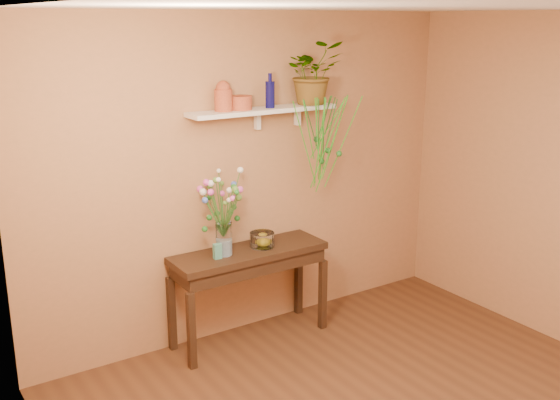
{
  "coord_description": "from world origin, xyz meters",
  "views": [
    {
      "loc": [
        -2.73,
        -2.61,
        2.64
      ],
      "look_at": [
        0.0,
        1.55,
        1.25
      ],
      "focal_mm": 41.92,
      "sensor_mm": 36.0,
      "label": 1
    }
  ],
  "objects_px": {
    "blue_bottle": "(270,94)",
    "glass_vase": "(224,241)",
    "sideboard": "(249,263)",
    "terracotta_jug": "(223,97)",
    "bouquet": "(222,196)",
    "glass_bowl": "(262,240)",
    "spider_plant": "(313,73)"
  },
  "relations": [
    {
      "from": "blue_bottle",
      "to": "spider_plant",
      "type": "distance_m",
      "value": 0.45
    },
    {
      "from": "terracotta_jug",
      "to": "glass_vase",
      "type": "height_order",
      "value": "terracotta_jug"
    },
    {
      "from": "spider_plant",
      "to": "glass_bowl",
      "type": "xyz_separation_m",
      "value": [
        -0.56,
        -0.08,
        -1.34
      ]
    },
    {
      "from": "terracotta_jug",
      "to": "glass_vase",
      "type": "relative_size",
      "value": 0.86
    },
    {
      "from": "sideboard",
      "to": "terracotta_jug",
      "type": "bearing_deg",
      "value": 138.98
    },
    {
      "from": "sideboard",
      "to": "spider_plant",
      "type": "bearing_deg",
      "value": 6.81
    },
    {
      "from": "sideboard",
      "to": "blue_bottle",
      "type": "distance_m",
      "value": 1.4
    },
    {
      "from": "terracotta_jug",
      "to": "glass_bowl",
      "type": "height_order",
      "value": "terracotta_jug"
    },
    {
      "from": "blue_bottle",
      "to": "bouquet",
      "type": "bearing_deg",
      "value": -172.83
    },
    {
      "from": "sideboard",
      "to": "terracotta_jug",
      "type": "distance_m",
      "value": 1.38
    },
    {
      "from": "glass_vase",
      "to": "bouquet",
      "type": "xyz_separation_m",
      "value": [
        -0.0,
        0.01,
        0.37
      ]
    },
    {
      "from": "sideboard",
      "to": "bouquet",
      "type": "height_order",
      "value": "bouquet"
    },
    {
      "from": "spider_plant",
      "to": "glass_vase",
      "type": "xyz_separation_m",
      "value": [
        -0.92,
        -0.08,
        -1.28
      ]
    },
    {
      "from": "bouquet",
      "to": "spider_plant",
      "type": "bearing_deg",
      "value": 3.8
    },
    {
      "from": "terracotta_jug",
      "to": "bouquet",
      "type": "distance_m",
      "value": 0.78
    },
    {
      "from": "sideboard",
      "to": "glass_bowl",
      "type": "xyz_separation_m",
      "value": [
        0.13,
        0.0,
        0.17
      ]
    },
    {
      "from": "terracotta_jug",
      "to": "blue_bottle",
      "type": "relative_size",
      "value": 0.85
    },
    {
      "from": "terracotta_jug",
      "to": "spider_plant",
      "type": "height_order",
      "value": "spider_plant"
    },
    {
      "from": "glass_bowl",
      "to": "glass_vase",
      "type": "bearing_deg",
      "value": 179.49
    },
    {
      "from": "terracotta_jug",
      "to": "glass_vase",
      "type": "bearing_deg",
      "value": -126.7
    },
    {
      "from": "sideboard",
      "to": "bouquet",
      "type": "xyz_separation_m",
      "value": [
        -0.23,
        0.02,
        0.6
      ]
    },
    {
      "from": "blue_bottle",
      "to": "glass_vase",
      "type": "xyz_separation_m",
      "value": [
        -0.49,
        -0.08,
        -1.14
      ]
    },
    {
      "from": "terracotta_jug",
      "to": "bouquet",
      "type": "bearing_deg",
      "value": -131.83
    },
    {
      "from": "terracotta_jug",
      "to": "blue_bottle",
      "type": "bearing_deg",
      "value": -5.43
    },
    {
      "from": "glass_bowl",
      "to": "blue_bottle",
      "type": "bearing_deg",
      "value": 30.68
    },
    {
      "from": "spider_plant",
      "to": "bouquet",
      "type": "bearing_deg",
      "value": -176.2
    },
    {
      "from": "sideboard",
      "to": "glass_vase",
      "type": "height_order",
      "value": "glass_vase"
    },
    {
      "from": "spider_plant",
      "to": "glass_vase",
      "type": "height_order",
      "value": "spider_plant"
    },
    {
      "from": "terracotta_jug",
      "to": "glass_vase",
      "type": "distance_m",
      "value": 1.14
    },
    {
      "from": "glass_vase",
      "to": "bouquet",
      "type": "bearing_deg",
      "value": 105.4
    },
    {
      "from": "blue_bottle",
      "to": "spider_plant",
      "type": "height_order",
      "value": "spider_plant"
    },
    {
      "from": "blue_bottle",
      "to": "terracotta_jug",
      "type": "bearing_deg",
      "value": 174.57
    }
  ]
}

